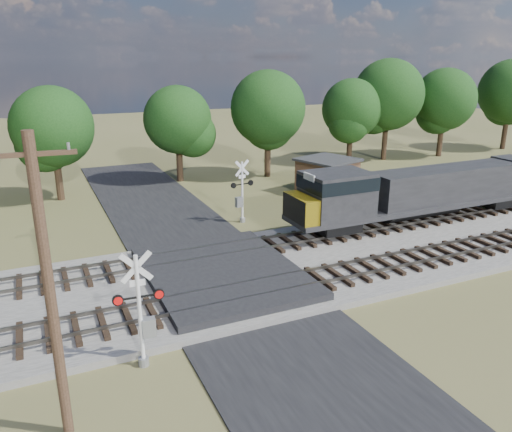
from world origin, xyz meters
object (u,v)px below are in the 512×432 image
crossing_signal_far (241,197)px  utility_pole (49,287)px  crossing_signal_near (143,320)px  equipment_shed (327,175)px

crossing_signal_far → utility_pole: bearing=42.6°
crossing_signal_near → utility_pole: utility_pole is taller
crossing_signal_near → utility_pole: (-2.80, -2.37, 2.84)m
utility_pole → equipment_shed: bearing=47.3°
crossing_signal_near → equipment_shed: bearing=47.9°
crossing_signal_near → utility_pole: size_ratio=0.49×
utility_pole → equipment_shed: size_ratio=1.73×
equipment_shed → crossing_signal_far: bearing=-173.0°
crossing_signal_far → equipment_shed: size_ratio=0.82×
crossing_signal_near → crossing_signal_far: size_ratio=1.04×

